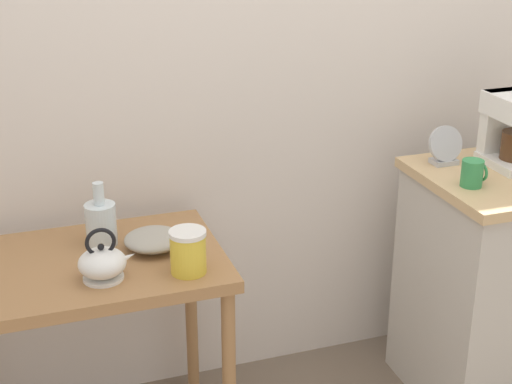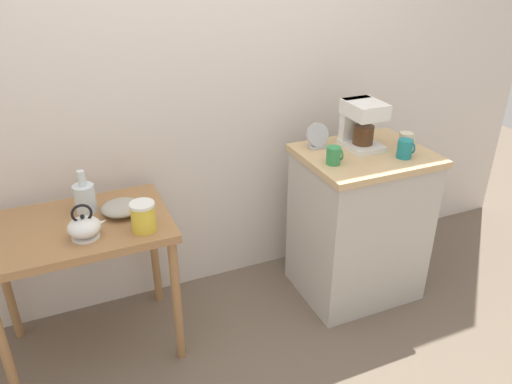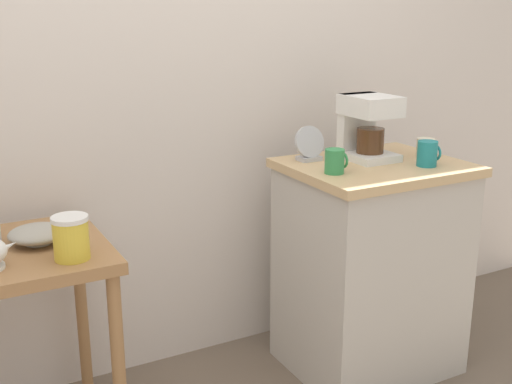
{
  "view_description": "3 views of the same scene",
  "coord_description": "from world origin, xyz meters",
  "px_view_note": "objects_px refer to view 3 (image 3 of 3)",
  "views": [
    {
      "loc": [
        -0.92,
        -2.14,
        1.85
      ],
      "look_at": [
        -0.2,
        -0.03,
        0.94
      ],
      "focal_mm": 54.02,
      "sensor_mm": 36.0,
      "label": 1
    },
    {
      "loc": [
        -0.74,
        -2.08,
        1.93
      ],
      "look_at": [
        0.12,
        -0.09,
        0.81
      ],
      "focal_mm": 34.91,
      "sensor_mm": 36.0,
      "label": 2
    },
    {
      "loc": [
        -0.83,
        -2.02,
        1.49
      ],
      "look_at": [
        0.24,
        -0.03,
        0.84
      ],
      "focal_mm": 45.18,
      "sensor_mm": 36.0,
      "label": 3
    }
  ],
  "objects_px": {
    "coffee_maker": "(366,124)",
    "table_clock": "(309,146)",
    "mug_small_cream": "(426,148)",
    "mug_tall_green": "(335,161)",
    "bowl_stoneware": "(38,234)",
    "canister_enamel": "(71,238)",
    "mug_dark_teal": "(428,154)"
  },
  "relations": [
    {
      "from": "mug_small_cream",
      "to": "mug_tall_green",
      "type": "xyz_separation_m",
      "value": [
        -0.49,
        -0.05,
        0.01
      ]
    },
    {
      "from": "mug_dark_teal",
      "to": "table_clock",
      "type": "distance_m",
      "value": 0.46
    },
    {
      "from": "table_clock",
      "to": "mug_small_cream",
      "type": "bearing_deg",
      "value": -19.97
    },
    {
      "from": "canister_enamel",
      "to": "table_clock",
      "type": "distance_m",
      "value": 1.05
    },
    {
      "from": "coffee_maker",
      "to": "mug_small_cream",
      "type": "relative_size",
      "value": 3.22
    },
    {
      "from": "canister_enamel",
      "to": "mug_tall_green",
      "type": "height_order",
      "value": "mug_tall_green"
    },
    {
      "from": "bowl_stoneware",
      "to": "coffee_maker",
      "type": "height_order",
      "value": "coffee_maker"
    },
    {
      "from": "mug_tall_green",
      "to": "table_clock",
      "type": "xyz_separation_m",
      "value": [
        0.03,
        0.22,
        0.02
      ]
    },
    {
      "from": "bowl_stoneware",
      "to": "canister_enamel",
      "type": "distance_m",
      "value": 0.2
    },
    {
      "from": "bowl_stoneware",
      "to": "mug_tall_green",
      "type": "relative_size",
      "value": 2.05
    },
    {
      "from": "bowl_stoneware",
      "to": "coffee_maker",
      "type": "distance_m",
      "value": 1.33
    },
    {
      "from": "mug_small_cream",
      "to": "table_clock",
      "type": "bearing_deg",
      "value": 160.03
    },
    {
      "from": "bowl_stoneware",
      "to": "table_clock",
      "type": "height_order",
      "value": "table_clock"
    },
    {
      "from": "coffee_maker",
      "to": "table_clock",
      "type": "distance_m",
      "value": 0.25
    },
    {
      "from": "mug_tall_green",
      "to": "table_clock",
      "type": "bearing_deg",
      "value": 82.57
    },
    {
      "from": "canister_enamel",
      "to": "bowl_stoneware",
      "type": "bearing_deg",
      "value": 109.63
    },
    {
      "from": "bowl_stoneware",
      "to": "mug_tall_green",
      "type": "height_order",
      "value": "mug_tall_green"
    },
    {
      "from": "canister_enamel",
      "to": "coffee_maker",
      "type": "relative_size",
      "value": 0.53
    },
    {
      "from": "coffee_maker",
      "to": "mug_small_cream",
      "type": "bearing_deg",
      "value": -21.16
    },
    {
      "from": "bowl_stoneware",
      "to": "table_clock",
      "type": "distance_m",
      "value": 1.1
    },
    {
      "from": "mug_small_cream",
      "to": "mug_dark_teal",
      "type": "relative_size",
      "value": 0.81
    },
    {
      "from": "canister_enamel",
      "to": "mug_dark_teal",
      "type": "height_order",
      "value": "mug_dark_teal"
    },
    {
      "from": "mug_small_cream",
      "to": "mug_dark_teal",
      "type": "xyz_separation_m",
      "value": [
        -0.11,
        -0.13,
        0.01
      ]
    },
    {
      "from": "bowl_stoneware",
      "to": "mug_tall_green",
      "type": "bearing_deg",
      "value": -9.64
    },
    {
      "from": "mug_small_cream",
      "to": "mug_tall_green",
      "type": "distance_m",
      "value": 0.5
    },
    {
      "from": "canister_enamel",
      "to": "coffee_maker",
      "type": "height_order",
      "value": "coffee_maker"
    },
    {
      "from": "coffee_maker",
      "to": "table_clock",
      "type": "height_order",
      "value": "coffee_maker"
    },
    {
      "from": "bowl_stoneware",
      "to": "mug_small_cream",
      "type": "bearing_deg",
      "value": -4.68
    },
    {
      "from": "mug_small_cream",
      "to": "mug_tall_green",
      "type": "bearing_deg",
      "value": -173.94
    },
    {
      "from": "mug_small_cream",
      "to": "bowl_stoneware",
      "type": "bearing_deg",
      "value": 175.32
    },
    {
      "from": "bowl_stoneware",
      "to": "mug_dark_teal",
      "type": "relative_size",
      "value": 1.9
    },
    {
      "from": "mug_tall_green",
      "to": "table_clock",
      "type": "relative_size",
      "value": 0.65
    }
  ]
}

